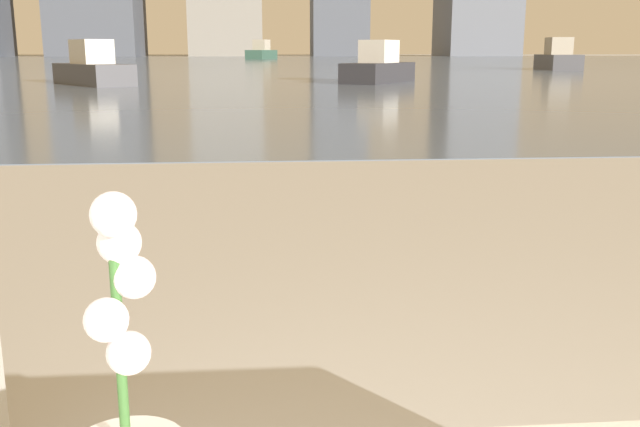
# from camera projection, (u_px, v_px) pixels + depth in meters

# --- Properties ---
(harbor_water) EXTENTS (180.00, 110.00, 0.01)m
(harbor_water) POSITION_uv_depth(u_px,v_px,m) (263.00, 62.00, 60.28)
(harbor_water) COLOR slate
(harbor_water) RESTS_ON ground_plane
(harbor_boat_0) EXTENTS (3.59, 5.91, 2.09)m
(harbor_boat_0) POSITION_uv_depth(u_px,v_px,m) (262.00, 52.00, 78.13)
(harbor_boat_0) COLOR #335647
(harbor_boat_0) RESTS_ON harbor_water
(harbor_boat_1) EXTENTS (2.92, 3.70, 1.34)m
(harbor_boat_1) POSITION_uv_depth(u_px,v_px,m) (379.00, 68.00, 23.06)
(harbor_boat_1) COLOR #2D2D33
(harbor_boat_1) RESTS_ON harbor_water
(harbor_boat_2) EXTENTS (2.19, 4.63, 1.67)m
(harbor_boat_2) POSITION_uv_depth(u_px,v_px,m) (558.00, 58.00, 37.70)
(harbor_boat_2) COLOR #4C4C51
(harbor_boat_2) RESTS_ON harbor_water
(harbor_boat_4) EXTENTS (3.01, 3.65, 1.34)m
(harbor_boat_4) POSITION_uv_depth(u_px,v_px,m) (93.00, 69.00, 21.47)
(harbor_boat_4) COLOR #4C4C51
(harbor_boat_4) RESTS_ON harbor_water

